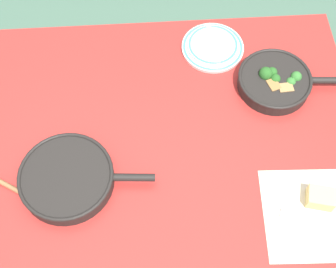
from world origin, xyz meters
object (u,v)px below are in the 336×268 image
wooden_spoon (15,190)px  cheese_block (320,198)px  skillet_broccoli (276,81)px  skillet_eggs (67,178)px  dinner_plate_stack (213,46)px

wooden_spoon → cheese_block: bearing=25.7°
skillet_broccoli → cheese_block: skillet_broccoli is taller
wooden_spoon → cheese_block: (-0.92, 0.09, 0.02)m
skillet_eggs → cheese_block: size_ratio=4.56×
skillet_broccoli → wooden_spoon: skillet_broccoli is taller
cheese_block → dinner_plate_stack: cheese_block is taller
wooden_spoon → dinner_plate_stack: size_ratio=1.40×
skillet_broccoli → cheese_block: (-0.06, 0.43, -0.00)m
skillet_broccoli → dinner_plate_stack: skillet_broccoli is taller
wooden_spoon → dinner_plate_stack: 0.84m
dinner_plate_stack → wooden_spoon: bearing=37.8°
dinner_plate_stack → skillet_eggs: bearing=44.5°
skillet_eggs → dinner_plate_stack: skillet_eggs is taller
skillet_broccoli → cheese_block: 0.43m
skillet_eggs → dinner_plate_stack: bearing=48.7°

